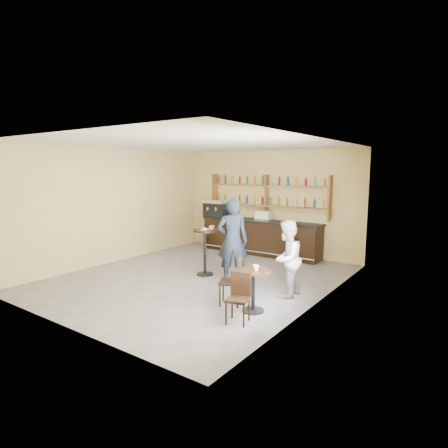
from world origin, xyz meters
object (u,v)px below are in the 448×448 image
Objects in this scene: man_main at (233,241)px; pastry_case at (264,216)px; bar_counter at (260,237)px; chair_west at (230,281)px; cafe_table at (253,291)px; patron_second at (287,259)px; pedestal_table at (205,252)px; espresso_machine at (216,208)px; chair_south at (238,299)px.

pastry_case is at bearing -107.34° from man_main.
bar_counter is 4.53m from chair_west.
patron_second is at bearing 82.98° from cafe_table.
patron_second reaches higher than bar_counter.
pedestal_table is (0.05, -2.84, 0.04)m from bar_counter.
pedestal_table reaches higher than bar_counter.
pedestal_table is 0.71× the size of patron_second.
bar_counter is 2.46× the size of patron_second.
pedestal_table is (-0.10, -2.84, -0.64)m from pastry_case.
man_main is at bearing -52.57° from espresso_machine.
man_main is 2.43m from chair_south.
bar_counter reaches higher than chair_south.
espresso_machine is at bearing 114.82° from chair_south.
espresso_machine reaches higher than pastry_case.
espresso_machine is at bearing -80.53° from man_main.
pedestal_table is 2.40m from patron_second.
patron_second reaches higher than cafe_table.
bar_counter is at bearing 90.97° from pedestal_table.
patron_second is (0.09, 1.70, 0.38)m from chair_south.
patron_second reaches higher than pastry_case.
pastry_case is 3.89m from patron_second.
man_main reaches higher than chair_west.
espresso_machine is 0.82× the size of chair_west.
man_main reaches higher than bar_counter.
cafe_table is 0.93× the size of chair_south.
pastry_case is 3.04m from man_main.
pastry_case is at bearing -144.40° from patron_second.
patron_second is (0.14, 1.10, 0.41)m from cafe_table.
pastry_case is at bearing 88.01° from pedestal_table.
espresso_machine is 0.89× the size of chair_south.
cafe_table is at bearing -51.31° from espresso_machine.
pedestal_table is 2.64m from cafe_table.
pedestal_table is at bearing -97.44° from patron_second.
pedestal_table is at bearing -153.51° from chair_west.
chair_west is at bearing 89.88° from man_main.
chair_west is (0.80, -1.26, -0.52)m from man_main.
bar_counter is at bearing -104.70° from man_main.
chair_west reaches higher than cafe_table.
chair_west is at bearing 174.81° from cafe_table.
bar_counter is 0.70m from pastry_case.
cafe_table is at bearing -7.37° from patron_second.
pedestal_table is 0.58× the size of man_main.
man_main is 2.48× the size of cafe_table.
man_main is at bearing -172.54° from chair_west.
chair_south reaches higher than cafe_table.
bar_counter is at bearing -4.46° from espresso_machine.
man_main is at bearing 111.25° from chair_south.
cafe_table is at bearing -32.03° from pedestal_table.
patron_second is (1.48, -0.21, -0.18)m from man_main.
espresso_machine is at bearing -176.63° from pastry_case.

